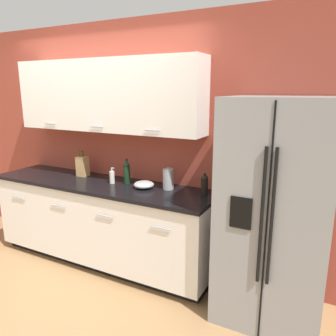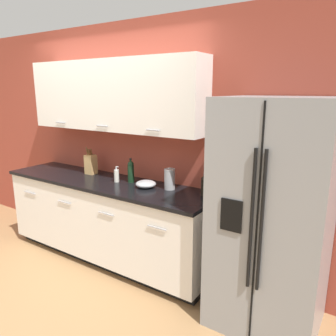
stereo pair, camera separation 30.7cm
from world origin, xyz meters
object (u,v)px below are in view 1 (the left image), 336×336
Objects in this scene: oil_bottle at (205,184)px; wine_bottle at (127,172)px; refrigerator at (275,213)px; knife_block at (83,166)px; steel_canister at (168,179)px; mixing_bowl at (144,185)px; soap_dispenser at (112,177)px.

wine_bottle is at bearing -178.17° from oil_bottle.
refrigerator is 7.01× the size of wine_bottle.
knife_block is 1.11m from steel_canister.
mixing_bowl is (0.87, -0.09, -0.08)m from knife_block.
wine_bottle is 1.52× the size of soap_dispenser.
steel_canister is (1.11, -0.00, -0.01)m from knife_block.
refrigerator is at bearing -4.65° from knife_block.
wine_bottle reaches higher than steel_canister.
steel_canister is (0.49, 0.01, -0.02)m from wine_bottle.
oil_bottle is at bearing 0.44° from knife_block.
steel_canister is at bearing 8.36° from soap_dispenser.
refrigerator is 8.26× the size of steel_canister.
knife_block is 0.62m from wine_bottle.
oil_bottle is (1.49, 0.01, -0.02)m from knife_block.
steel_canister is at bearing 19.58° from mixing_bowl.
mixing_bowl is at bearing -15.45° from wine_bottle.
knife_block is at bearing 175.35° from refrigerator.
refrigerator is 1.69m from soap_dispenser.
knife_block is 1.21× the size of wine_bottle.
mixing_bowl is (-0.23, -0.08, -0.07)m from steel_canister.
knife_block is at bearing 179.86° from steel_canister.
soap_dispenser is at bearing -150.27° from wine_bottle.
steel_canister reaches higher than mixing_bowl.
refrigerator reaches higher than mixing_bowl.
wine_bottle reaches higher than mixing_bowl.
knife_block reaches higher than soap_dispenser.
refrigerator is 10.63× the size of soap_dispenser.
refrigerator is at bearing -9.27° from steel_canister.
refrigerator reaches higher than wine_bottle.
oil_bottle is (0.87, 0.03, -0.02)m from wine_bottle.
mixing_bowl is at bearing 176.00° from refrigerator.
mixing_bowl is (0.39, 0.01, -0.03)m from soap_dispenser.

